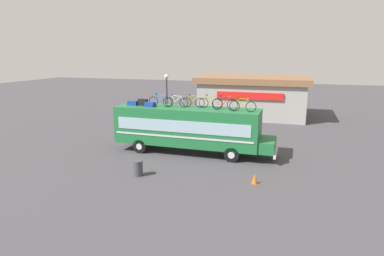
# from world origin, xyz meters

# --- Properties ---
(ground_plane) EXTENTS (120.00, 120.00, 0.00)m
(ground_plane) POSITION_xyz_m (0.00, 0.00, 0.00)
(ground_plane) COLOR #423F44
(bus) EXTENTS (11.32, 2.62, 3.24)m
(bus) POSITION_xyz_m (0.16, 0.00, 1.90)
(bus) COLOR #1E6B38
(bus) RESTS_ON ground
(luggage_bag_1) EXTENTS (0.72, 0.32, 0.31)m
(luggage_bag_1) POSITION_xyz_m (-4.11, -0.17, 3.40)
(luggage_bag_1) COLOR #193899
(luggage_bag_1) RESTS_ON bus
(luggage_bag_2) EXTENTS (0.68, 0.33, 0.47)m
(luggage_bag_2) POSITION_xyz_m (-3.33, -0.06, 3.48)
(luggage_bag_2) COLOR black
(luggage_bag_2) RESTS_ON bus
(luggage_bag_3) EXTENTS (0.64, 0.54, 0.31)m
(luggage_bag_3) POSITION_xyz_m (-2.63, -0.34, 3.39)
(luggage_bag_3) COLOR #193899
(luggage_bag_3) RESTS_ON bus
(rooftop_bicycle_1) EXTENTS (1.77, 0.44, 0.92)m
(rooftop_bicycle_1) POSITION_xyz_m (-1.93, -0.14, 3.62)
(rooftop_bicycle_1) COLOR black
(rooftop_bicycle_1) RESTS_ON bus
(rooftop_bicycle_2) EXTENTS (1.75, 0.44, 0.87)m
(rooftop_bicycle_2) POSITION_xyz_m (-0.80, 0.07, 3.60)
(rooftop_bicycle_2) COLOR black
(rooftop_bicycle_2) RESTS_ON bus
(rooftop_bicycle_3) EXTENTS (1.62, 0.44, 0.88)m
(rooftop_bicycle_3) POSITION_xyz_m (0.37, 0.35, 3.61)
(rooftop_bicycle_3) COLOR black
(rooftop_bicycle_3) RESTS_ON bus
(rooftop_bicycle_4) EXTENTS (1.68, 0.44, 0.92)m
(rooftop_bicycle_4) POSITION_xyz_m (1.60, 0.36, 3.62)
(rooftop_bicycle_4) COLOR black
(rooftop_bicycle_4) RESTS_ON bus
(rooftop_bicycle_5) EXTENTS (1.76, 0.44, 0.97)m
(rooftop_bicycle_5) POSITION_xyz_m (2.71, -0.15, 3.64)
(rooftop_bicycle_5) COLOR black
(rooftop_bicycle_5) RESTS_ON bus
(rooftop_bicycle_6) EXTENTS (1.76, 0.44, 0.91)m
(rooftop_bicycle_6) POSITION_xyz_m (3.94, -0.40, 3.62)
(rooftop_bicycle_6) COLOR black
(rooftop_bicycle_6) RESTS_ON bus
(roadside_building) EXTENTS (12.11, 8.02, 4.40)m
(roadside_building) POSITION_xyz_m (2.65, 15.86, 2.24)
(roadside_building) COLOR #9E9E99
(roadside_building) RESTS_ON ground
(trash_bin) EXTENTS (0.55, 0.55, 0.90)m
(trash_bin) POSITION_xyz_m (-1.24, -5.19, 0.45)
(trash_bin) COLOR #3F3F47
(trash_bin) RESTS_ON ground
(traffic_cone) EXTENTS (0.31, 0.31, 0.57)m
(traffic_cone) POSITION_xyz_m (5.35, -4.36, 0.28)
(traffic_cone) COLOR orange
(traffic_cone) RESTS_ON ground
(street_lamp) EXTENTS (0.38, 0.38, 5.17)m
(street_lamp) POSITION_xyz_m (-3.54, 5.07, 3.36)
(street_lamp) COLOR #38383D
(street_lamp) RESTS_ON ground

